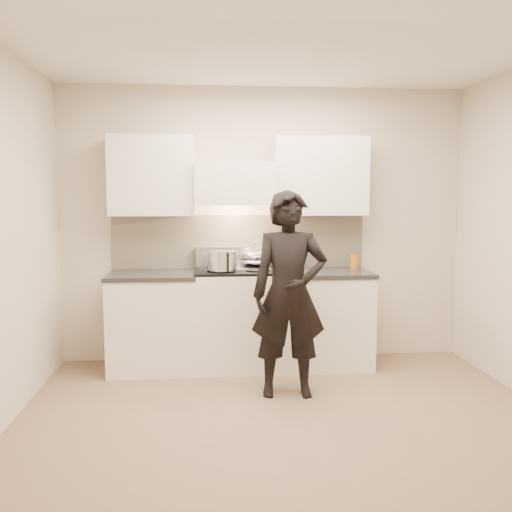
# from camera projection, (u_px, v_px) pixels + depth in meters

# --- Properties ---
(ground_plane) EXTENTS (4.00, 4.00, 0.00)m
(ground_plane) POSITION_uv_depth(u_px,v_px,m) (288.00, 424.00, 4.10)
(ground_plane) COLOR #84674B
(room_shell) EXTENTS (4.04, 3.54, 2.70)m
(room_shell) POSITION_uv_depth(u_px,v_px,m) (275.00, 201.00, 4.30)
(room_shell) COLOR beige
(room_shell) RESTS_ON ground
(stove) EXTENTS (0.76, 0.65, 0.96)m
(stove) POSITION_uv_depth(u_px,v_px,m) (236.00, 318.00, 5.44)
(stove) COLOR white
(stove) RESTS_ON ground
(counter_right) EXTENTS (0.92, 0.67, 0.92)m
(counter_right) POSITION_uv_depth(u_px,v_px,m) (321.00, 318.00, 5.51)
(counter_right) COLOR white
(counter_right) RESTS_ON ground
(counter_left) EXTENTS (0.82, 0.67, 0.92)m
(counter_left) POSITION_uv_depth(u_px,v_px,m) (153.00, 321.00, 5.37)
(counter_left) COLOR white
(counter_left) RESTS_ON ground
(wok) EXTENTS (0.32, 0.40, 0.26)m
(wok) POSITION_uv_depth(u_px,v_px,m) (255.00, 257.00, 5.53)
(wok) COLOR silver
(wok) RESTS_ON stove
(stock_pot) EXTENTS (0.36, 0.34, 0.18)m
(stock_pot) POSITION_uv_depth(u_px,v_px,m) (222.00, 260.00, 5.22)
(stock_pot) COLOR silver
(stock_pot) RESTS_ON stove
(utensil_crock) EXTENTS (0.10, 0.10, 0.28)m
(utensil_crock) POSITION_uv_depth(u_px,v_px,m) (296.00, 260.00, 5.65)
(utensil_crock) COLOR #A7A7A7
(utensil_crock) RESTS_ON counter_right
(spice_jar) EXTENTS (0.05, 0.05, 0.11)m
(spice_jar) POSITION_uv_depth(u_px,v_px,m) (298.00, 263.00, 5.60)
(spice_jar) COLOR orange
(spice_jar) RESTS_ON counter_right
(oil_glass) EXTENTS (0.08, 0.08, 0.14)m
(oil_glass) POSITION_uv_depth(u_px,v_px,m) (354.00, 261.00, 5.64)
(oil_glass) COLOR #BB6413
(oil_glass) RESTS_ON counter_right
(person) EXTENTS (0.63, 0.43, 1.68)m
(person) POSITION_uv_depth(u_px,v_px,m) (289.00, 294.00, 4.63)
(person) COLOR black
(person) RESTS_ON ground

